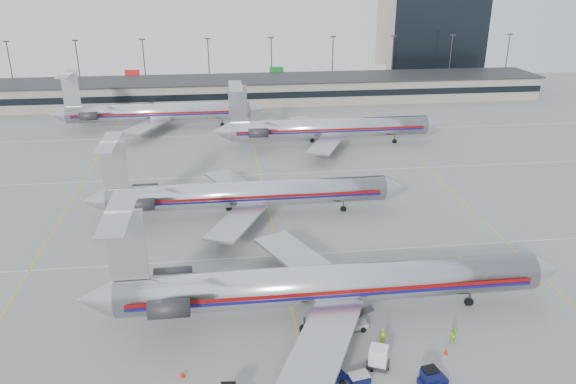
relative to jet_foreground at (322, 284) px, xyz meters
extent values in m
plane|color=gray|center=(-2.83, 3.51, -3.80)|extent=(260.00, 260.00, 0.00)
cube|color=silver|center=(-2.83, 13.51, -3.79)|extent=(160.00, 0.15, 0.02)
cube|color=gray|center=(-2.83, 101.51, -0.80)|extent=(160.00, 16.00, 6.00)
cube|color=black|center=(-2.83, 93.41, -0.60)|extent=(160.00, 0.20, 1.60)
cube|color=#2D2D30|center=(-2.83, 101.51, 2.30)|extent=(162.00, 17.00, 0.30)
cylinder|color=#38383D|center=(-65.83, 115.51, 3.70)|extent=(0.30, 0.30, 15.00)
cube|color=#2D2D30|center=(-65.83, 115.51, 11.30)|extent=(1.60, 0.40, 0.35)
cylinder|color=#38383D|center=(-47.83, 115.51, 3.70)|extent=(0.30, 0.30, 15.00)
cube|color=#2D2D30|center=(-47.83, 115.51, 11.30)|extent=(1.60, 0.40, 0.35)
cylinder|color=#38383D|center=(-29.83, 115.51, 3.70)|extent=(0.30, 0.30, 15.00)
cube|color=#2D2D30|center=(-29.83, 115.51, 11.30)|extent=(1.60, 0.40, 0.35)
cylinder|color=#38383D|center=(-11.83, 115.51, 3.70)|extent=(0.30, 0.30, 15.00)
cube|color=#2D2D30|center=(-11.83, 115.51, 11.30)|extent=(1.60, 0.40, 0.35)
cylinder|color=#38383D|center=(6.17, 115.51, 3.70)|extent=(0.30, 0.30, 15.00)
cube|color=#2D2D30|center=(6.17, 115.51, 11.30)|extent=(1.60, 0.40, 0.35)
cylinder|color=#38383D|center=(24.17, 115.51, 3.70)|extent=(0.30, 0.30, 15.00)
cube|color=#2D2D30|center=(24.17, 115.51, 11.30)|extent=(1.60, 0.40, 0.35)
cylinder|color=#38383D|center=(42.17, 115.51, 3.70)|extent=(0.30, 0.30, 15.00)
cube|color=#2D2D30|center=(42.17, 115.51, 11.30)|extent=(1.60, 0.40, 0.35)
cylinder|color=#38383D|center=(60.17, 115.51, 3.70)|extent=(0.30, 0.30, 15.00)
cube|color=#2D2D30|center=(60.17, 115.51, 11.30)|extent=(1.60, 0.40, 0.35)
cylinder|color=#38383D|center=(78.17, 115.51, 3.70)|extent=(0.30, 0.30, 15.00)
cube|color=#2D2D30|center=(78.17, 115.51, 11.30)|extent=(1.60, 0.40, 0.35)
cube|color=tan|center=(59.17, 131.51, 8.70)|extent=(30.00, 20.00, 25.00)
cylinder|color=silver|center=(1.05, 0.00, -0.06)|extent=(42.77, 3.96, 3.96)
cone|color=silver|center=(24.15, 0.00, -0.06)|extent=(3.42, 3.96, 3.96)
cone|color=#B7B7BC|center=(-22.26, 0.00, -0.06)|extent=(3.85, 3.96, 3.96)
cube|color=maroon|center=(1.05, -1.99, 0.10)|extent=(40.63, 0.05, 0.37)
cube|color=#110D5E|center=(1.05, -1.99, -0.33)|extent=(40.63, 0.05, 0.30)
cube|color=#B7B7BC|center=(-1.08, 7.49, -1.13)|extent=(9.94, 14.50, 0.34)
cube|color=#B7B7BC|center=(-1.08, -7.48, -1.13)|extent=(9.94, 14.50, 0.34)
cube|color=#B7B7BC|center=(-18.73, 0.00, 5.56)|extent=(3.64, 0.27, 7.27)
cube|color=#B7B7BC|center=(-19.05, 0.00, 8.98)|extent=(2.57, 11.23, 0.19)
cylinder|color=#2D2D30|center=(-14.98, 3.05, 0.26)|extent=(3.85, 1.82, 1.82)
cylinder|color=#2D2D30|center=(-14.98, -3.04, 0.26)|extent=(3.85, 1.82, 1.82)
cylinder|color=#2D2D30|center=(16.02, 0.00, -2.92)|extent=(0.21, 0.21, 1.76)
cylinder|color=#2D2D30|center=(-2.15, -2.56, -2.92)|extent=(0.21, 0.21, 1.76)
cylinder|color=#2D2D30|center=(-2.15, 2.57, -2.92)|extent=(0.21, 0.21, 1.76)
cylinder|color=black|center=(16.02, 0.00, -3.43)|extent=(0.96, 0.32, 0.96)
cylinder|color=silver|center=(-5.76, 26.15, -0.34)|extent=(39.56, 3.66, 3.66)
cone|color=silver|center=(15.60, 26.15, -0.34)|extent=(3.16, 3.66, 3.66)
cone|color=#B7B7BC|center=(-27.32, 26.15, -0.34)|extent=(3.56, 3.66, 3.66)
cube|color=maroon|center=(-5.76, 24.31, -0.19)|extent=(37.58, 0.05, 0.35)
cube|color=#110D5E|center=(-5.76, 24.31, -0.59)|extent=(37.58, 0.05, 0.28)
cube|color=#B7B7BC|center=(-7.74, 33.07, -1.33)|extent=(9.20, 13.41, 0.32)
cube|color=#B7B7BC|center=(-7.74, 19.23, -1.33)|extent=(9.20, 13.41, 0.32)
cube|color=#B7B7BC|center=(-24.06, 26.15, 4.85)|extent=(3.36, 0.25, 6.73)
cube|color=#B7B7BC|center=(-24.36, 26.15, 8.02)|extent=(2.37, 10.39, 0.18)
cylinder|color=#2D2D30|center=(-20.60, 28.97, -0.04)|extent=(3.56, 1.68, 1.68)
cylinder|color=#2D2D30|center=(-20.60, 23.33, -0.04)|extent=(3.56, 1.68, 1.68)
cylinder|color=#2D2D30|center=(8.08, 26.15, -2.98)|extent=(0.20, 0.20, 1.63)
cylinder|color=#2D2D30|center=(-8.73, 23.78, -2.98)|extent=(0.20, 0.20, 1.63)
cylinder|color=#2D2D30|center=(-8.73, 28.52, -2.98)|extent=(0.20, 0.20, 1.63)
cylinder|color=black|center=(8.08, 26.15, -3.45)|extent=(0.89, 0.30, 0.89)
cylinder|color=silver|center=(12.44, 59.00, -0.14)|extent=(39.75, 3.87, 3.87)
cone|color=silver|center=(33.98, 59.00, -0.14)|extent=(3.35, 3.87, 3.87)
cone|color=#B7B7BC|center=(-9.32, 59.00, -0.14)|extent=(3.77, 3.87, 3.87)
cube|color=maroon|center=(12.44, 57.06, 0.02)|extent=(37.76, 0.05, 0.37)
cube|color=#110D5E|center=(12.44, 57.06, -0.40)|extent=(37.76, 0.05, 0.29)
cube|color=#B7B7BC|center=(10.34, 66.32, -1.19)|extent=(9.73, 14.18, 0.33)
cube|color=#B7B7BC|center=(10.34, 51.68, -1.19)|extent=(9.73, 14.18, 0.33)
cube|color=#B7B7BC|center=(-5.87, 59.00, 5.35)|extent=(3.56, 0.26, 7.11)
cube|color=#B7B7BC|center=(-6.18, 59.00, 8.70)|extent=(2.51, 10.98, 0.19)
cylinder|color=#2D2D30|center=(-2.21, 61.98, 0.17)|extent=(3.77, 1.78, 1.78)
cylinder|color=#2D2D30|center=(-2.21, 56.02, 0.17)|extent=(3.77, 1.78, 1.78)
cylinder|color=#2D2D30|center=(26.03, 59.00, -2.94)|extent=(0.21, 0.21, 1.73)
cylinder|color=#2D2D30|center=(9.30, 56.49, -2.94)|extent=(0.21, 0.21, 1.73)
cylinder|color=#2D2D30|center=(9.30, 61.51, -2.94)|extent=(0.21, 0.21, 1.73)
cylinder|color=black|center=(26.03, 59.00, -3.43)|extent=(0.94, 0.31, 0.94)
cylinder|color=silver|center=(-22.62, 76.76, -0.11)|extent=(40.03, 3.90, 3.90)
cone|color=silver|center=(-0.92, 76.76, -0.11)|extent=(3.37, 3.90, 3.90)
cone|color=#B7B7BC|center=(-44.53, 76.76, -0.11)|extent=(3.79, 3.90, 3.90)
cube|color=maroon|center=(-22.62, 74.80, 0.04)|extent=(38.03, 0.05, 0.37)
cube|color=#110D5E|center=(-22.62, 74.80, -0.38)|extent=(38.03, 0.05, 0.29)
cube|color=#B7B7BC|center=(-24.73, 84.13, -1.17)|extent=(9.80, 14.28, 0.34)
cube|color=#B7B7BC|center=(-24.73, 69.38, -1.17)|extent=(9.80, 14.28, 0.34)
cube|color=#B7B7BC|center=(-41.05, 76.76, 5.42)|extent=(3.58, 0.26, 7.16)
cube|color=#B7B7BC|center=(-41.37, 76.76, 8.79)|extent=(2.53, 11.06, 0.19)
cylinder|color=#2D2D30|center=(-37.37, 79.76, 0.20)|extent=(3.79, 1.79, 1.79)
cylinder|color=#2D2D30|center=(-37.37, 73.75, 0.20)|extent=(3.79, 1.79, 1.79)
cylinder|color=#2D2D30|center=(-8.92, 76.76, -2.93)|extent=(0.21, 0.21, 1.74)
cylinder|color=#2D2D30|center=(-25.78, 74.23, -2.93)|extent=(0.21, 0.21, 1.74)
cylinder|color=#2D2D30|center=(-25.78, 79.28, -2.93)|extent=(0.21, 0.21, 1.74)
cylinder|color=black|center=(-8.92, 76.76, -3.43)|extent=(0.95, 0.32, 0.95)
cube|color=#090E36|center=(-0.94, -10.16, -3.19)|extent=(2.73, 2.12, 0.55)
cube|color=#090E36|center=(-1.27, -10.16, -2.53)|extent=(1.67, 1.56, 1.00)
cube|color=black|center=(-1.27, -10.16, -1.86)|extent=(1.60, 1.49, 0.09)
cylinder|color=black|center=(-0.05, -9.61, -3.49)|extent=(0.62, 0.20, 0.62)
cylinder|color=black|center=(-0.05, -10.72, -3.49)|extent=(0.62, 0.20, 0.62)
cylinder|color=black|center=(-1.83, -9.61, -3.49)|extent=(0.62, 0.20, 0.62)
cube|color=#090E36|center=(7.59, -11.68, -3.19)|extent=(2.63, 1.69, 0.55)
cube|color=#090E36|center=(7.26, -11.68, -2.53)|extent=(1.53, 1.36, 0.99)
cube|color=black|center=(7.26, -11.68, -1.87)|extent=(1.46, 1.29, 0.09)
cylinder|color=black|center=(8.47, -11.12, -3.49)|extent=(0.62, 0.20, 0.62)
cylinder|color=black|center=(6.71, -11.12, -3.49)|extent=(0.62, 0.20, 0.62)
cube|color=#090E36|center=(-2.81, -10.50, -3.19)|extent=(2.32, 1.78, 0.77)
cube|color=#A1A1A1|center=(-2.81, -10.50, -2.64)|extent=(2.32, 1.78, 0.07)
cylinder|color=black|center=(-2.03, -9.89, -3.60)|extent=(0.40, 0.15, 0.40)
cylinder|color=black|center=(-3.58, -9.89, -3.60)|extent=(0.40, 0.15, 0.40)
cube|color=#090E36|center=(1.42, -10.53, -3.30)|extent=(1.94, 1.51, 0.64)
cube|color=#A1A1A1|center=(1.42, -10.53, -2.84)|extent=(1.94, 1.51, 0.06)
cylinder|color=black|center=(2.06, -10.02, -3.64)|extent=(0.33, 0.13, 0.33)
cylinder|color=black|center=(0.78, -10.02, -3.64)|extent=(0.33, 0.13, 0.33)
cube|color=#2D2D30|center=(3.68, -8.50, -3.53)|extent=(2.40, 2.25, 0.32)
cube|color=silver|center=(3.68, -8.50, -2.58)|extent=(2.07, 2.02, 1.60)
cylinder|color=black|center=(4.43, -7.86, -3.67)|extent=(0.26, 0.13, 0.26)
cylinder|color=black|center=(4.43, -9.14, -3.67)|extent=(0.26, 0.13, 0.26)
cylinder|color=black|center=(2.94, -7.86, -3.67)|extent=(0.26, 0.13, 0.26)
cylinder|color=black|center=(2.94, -9.14, -3.67)|extent=(0.26, 0.13, 0.26)
cube|color=#A1A1A1|center=(2.34, -2.78, -3.34)|extent=(3.84, 1.97, 0.51)
cube|color=#2D2D30|center=(2.94, -2.78, -2.18)|extent=(3.81, 1.58, 1.31)
cylinder|color=black|center=(3.66, -2.22, -3.55)|extent=(0.51, 0.16, 0.51)
cylinder|color=black|center=(3.66, -3.34, -3.55)|extent=(0.51, 0.16, 0.51)
cylinder|color=black|center=(1.02, -2.22, -3.55)|extent=(0.51, 0.16, 0.51)
cylinder|color=black|center=(1.02, -3.34, -3.55)|extent=(0.51, 0.16, 0.51)
imported|color=#8FC012|center=(4.94, -5.61, -2.86)|extent=(0.82, 0.74, 1.88)
imported|color=#91E115|center=(11.81, -6.10, -2.94)|extent=(0.92, 0.77, 1.72)
cone|color=red|center=(10.46, -7.60, -3.52)|extent=(0.47, 0.47, 0.56)
cone|color=red|center=(-13.79, -7.73, -3.47)|extent=(0.57, 0.57, 0.66)
camera|label=1|loc=(-9.49, -48.40, 29.68)|focal=35.00mm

